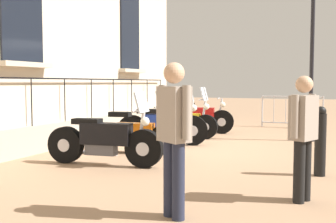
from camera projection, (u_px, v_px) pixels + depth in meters
The scene contains 12 objects.
ground_plane at pixel (178, 146), 9.51m from camera, with size 60.00×60.00×0.00m, color #9E7A5B.
building_facade at pixel (77, 9), 10.32m from camera, with size 0.82×10.48×6.88m.
motorcycle_black at pixel (105, 141), 7.26m from camera, with size 2.20×0.58×1.31m.
motorcycle_orange at pixel (134, 133), 8.52m from camera, with size 1.91×0.60×1.32m.
motorcycle_blue at pixel (163, 125), 9.66m from camera, with size 2.11×0.88×1.39m.
motorcycle_yellow at pixel (183, 122), 10.86m from camera, with size 1.91×0.57×1.36m.
motorcycle_red at pixel (197, 118), 11.94m from camera, with size 2.17×0.65×1.04m.
lamppost at pixel (313, 25), 10.14m from camera, with size 0.29×0.99×4.27m.
crowd_barrier at pixel (292, 111), 13.35m from camera, with size 1.97×0.10×1.05m.
bollard at pixel (320, 141), 6.43m from camera, with size 0.18×0.18×1.10m.
pedestrian_standing at pixel (303, 132), 5.00m from camera, with size 0.34×0.50×1.56m.
pedestrian_walking at pixel (174, 131), 4.39m from camera, with size 0.46×0.38×1.69m.
Camera 1 is at (3.37, -8.81, 1.47)m, focal length 43.61 mm.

